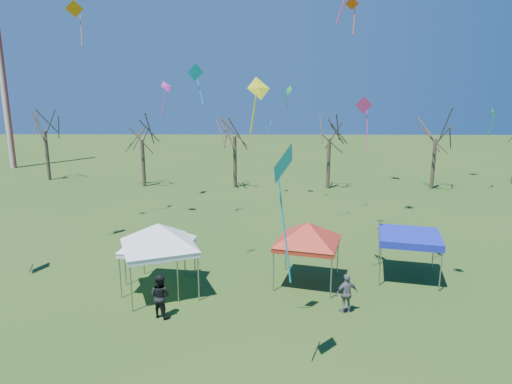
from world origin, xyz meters
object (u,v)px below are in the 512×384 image
tree_0 (43,113)px  person_grey (347,293)px  tree_4 (437,121)px  tent_white_west (158,228)px  tent_white_mid (157,229)px  person_dark (160,296)px  tree_2 (234,118)px  tree_1 (141,123)px  tree_3 (330,120)px  tent_red (308,227)px  tent_blue (410,238)px

tree_0 → person_grey: size_ratio=5.05×
tree_4 → tent_white_west: tree_4 is taller
tent_white_mid → person_grey: (8.14, -2.29, -1.96)m
person_dark → tree_2: bearing=-68.0°
tent_white_west → tent_white_mid: bearing=106.6°
tent_white_mid → tree_4: bearing=46.3°
tree_2 → tent_white_west: bearing=-95.3°
tree_4 → person_grey: 26.50m
tree_1 → person_dark: size_ratio=4.20×
tent_white_mid → tent_white_west: bearing=-73.4°
tree_3 → person_dark: size_ratio=4.41×
tent_red → person_dark: (-6.14, -3.30, -1.88)m
tent_red → tree_0: bearing=134.2°
tree_0 → person_grey: bearing=-47.4°
tree_3 → tent_blue: bearing=-86.8°
tree_1 → tent_red: tree_1 is taller
tent_white_mid → person_grey: bearing=-15.7°
tree_2 → tent_white_mid: size_ratio=2.10×
tree_1 → tent_white_west: bearing=-73.9°
tent_white_west → person_dark: size_ratio=2.19×
tree_1 → tree_4: 26.13m
tree_4 → tree_1: bearing=178.6°
tree_0 → tree_3: 27.09m
tent_white_west → tent_red: bearing=9.4°
tree_3 → tent_white_mid: bearing=-116.9°
tree_4 → person_dark: (-19.27, -23.62, -5.16)m
tent_white_mid → person_dark: bearing=-76.8°
tree_0 → tree_4: tree_0 is taller
tent_white_west → tent_blue: 11.72m
tree_4 → tent_blue: tree_4 is taller
tent_red → tent_blue: (4.92, 0.72, -0.75)m
person_dark → tree_0: bearing=-32.2°
tent_blue → person_dark: bearing=-160.0°
tree_1 → tent_white_west: size_ratio=1.92×
tree_0 → tree_2: tree_0 is taller
tree_3 → tent_white_mid: (-10.59, -20.91, -3.29)m
tent_white_west → tent_blue: (11.54, 1.82, -0.99)m
tree_0 → tent_blue: 36.49m
tree_0 → person_dark: size_ratio=4.70×
tent_white_mid → tree_2: bearing=84.1°
tree_1 → person_dark: bearing=-74.2°
tree_3 → tent_white_west: 24.06m
tent_white_mid → tent_red: tent_white_mid is taller
tent_white_west → person_grey: bearing=-12.3°
tent_red → person_grey: (1.35, -2.84, -1.94)m
tree_1 → tent_red: bearing=-58.2°
tree_0 → tree_3: tree_0 is taller
tree_1 → tent_white_mid: tree_1 is taller
tent_white_mid → tent_blue: (11.70, 1.27, -0.77)m
tree_2 → tree_3: 8.41m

